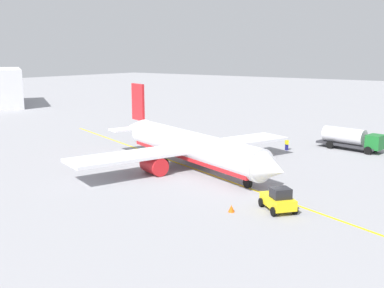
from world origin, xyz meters
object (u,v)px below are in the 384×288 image
(airplane, at_px, (190,147))
(safety_cone_nose, at_px, (231,208))
(pushback_tug, at_px, (278,200))
(refueling_worker, at_px, (287,145))
(fuel_tanker, at_px, (351,138))

(airplane, xyz_separation_m, safety_cone_nose, (12.73, -10.86, -2.25))
(pushback_tug, bearing_deg, refueling_worker, 113.60)
(airplane, distance_m, pushback_tug, 17.90)
(fuel_tanker, xyz_separation_m, safety_cone_nose, (0.27, -33.09, -1.38))
(airplane, bearing_deg, pushback_tug, -26.94)
(pushback_tug, xyz_separation_m, safety_cone_nose, (-3.16, -2.78, -0.68))
(fuel_tanker, height_order, safety_cone_nose, fuel_tanker)
(fuel_tanker, relative_size, refueling_worker, 5.71)
(airplane, height_order, fuel_tanker, airplane)
(airplane, relative_size, fuel_tanker, 3.21)
(airplane, xyz_separation_m, fuel_tanker, (12.46, 22.22, -0.86))
(refueling_worker, bearing_deg, fuel_tanker, 37.69)
(airplane, relative_size, refueling_worker, 18.32)
(fuel_tanker, bearing_deg, refueling_worker, -142.31)
(safety_cone_nose, bearing_deg, pushback_tug, 41.37)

